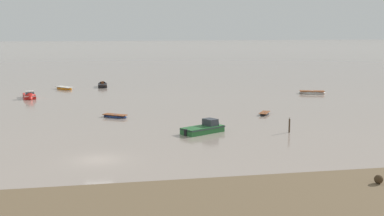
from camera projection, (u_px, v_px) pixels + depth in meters
The scene contains 10 objects.
ground_plane at pixel (98, 160), 46.05m from camera, with size 800.00×800.00×0.00m, color gray.
tidal_rock_near at pixel (379, 179), 38.16m from camera, with size 0.66×0.66×0.66m, color #402F1E.
rowboat_moored_0 at pixel (115, 116), 67.62m from camera, with size 3.55×3.07×0.56m.
motorboat_moored_1 at pixel (103, 85), 102.50m from camera, with size 1.82×4.89×1.64m.
motorboat_moored_3 at pixel (30, 97), 85.18m from camera, with size 2.69×5.39×1.96m.
rowboat_moored_4 at pixel (312, 93), 91.57m from camera, with size 4.91×2.92×0.73m.
motorboat_moored_4 at pixel (208, 129), 58.23m from camera, with size 6.01×4.55×2.19m.
rowboat_moored_5 at pixel (265, 114), 69.71m from camera, with size 2.42×3.07×0.47m.
rowboat_moored_6 at pixel (64, 88), 98.04m from camera, with size 3.92×4.39×0.70m.
mooring_post_right at pixel (289, 125), 57.87m from camera, with size 0.22×0.22×1.85m.
Camera 1 is at (-0.53, -45.55, 11.72)m, focal length 48.36 mm.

